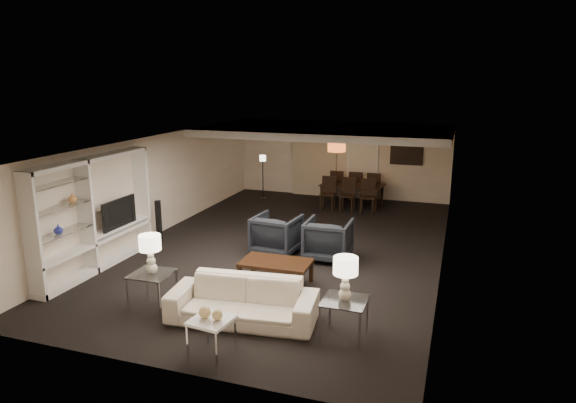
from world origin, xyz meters
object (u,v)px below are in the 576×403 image
at_px(armchair_left, 277,234).
at_px(chair_fm, 356,186).
at_px(chair_nm, 347,195).
at_px(chair_fr, 375,187).
at_px(coffee_table, 276,273).
at_px(armchair_right, 328,240).
at_px(side_table_left, 153,290).
at_px(side_table_right, 344,319).
at_px(chair_nr, 367,196).
at_px(sofa, 242,301).
at_px(chair_nl, 328,193).
at_px(table_lamp_left, 151,254).
at_px(table_lamp_right, 345,279).
at_px(pendant_light, 337,147).
at_px(marble_table, 212,336).
at_px(vase_amber, 72,198).
at_px(vase_blue, 58,229).
at_px(television, 115,212).
at_px(chair_fl, 338,185).
at_px(floor_lamp, 263,177).
at_px(dining_table, 352,195).
at_px(floor_speaker, 159,220).

xyz_separation_m(armchair_left, chair_fm, (0.70, 5.53, 0.04)).
distance_m(chair_nm, chair_fr, 1.43).
distance_m(coffee_table, armchair_right, 1.82).
distance_m(side_table_left, side_table_right, 3.40).
xyz_separation_m(armchair_right, chair_nr, (0.10, 4.23, 0.04)).
relative_size(sofa, chair_nl, 2.46).
xyz_separation_m(table_lamp_left, table_lamp_right, (3.40, 0.00, 0.00)).
bearing_deg(chair_fm, pendant_light, 72.33).
xyz_separation_m(marble_table, vase_amber, (-3.82, 1.74, 1.37)).
relative_size(side_table_left, chair_nr, 0.68).
distance_m(side_table_left, vase_blue, 2.29).
height_order(television, chair_fl, television).
distance_m(television, floor_lamp, 6.45).
bearing_deg(coffee_table, television, 176.60).
relative_size(marble_table, chair_fr, 0.56).
bearing_deg(side_table_right, side_table_left, 180.00).
bearing_deg(chair_nr, table_lamp_left, -113.29).
xyz_separation_m(dining_table, floor_lamp, (-2.96, 0.02, 0.39)).
bearing_deg(sofa, chair_fl, 87.03).
distance_m(vase_amber, dining_table, 8.60).
height_order(side_table_left, dining_table, dining_table).
bearing_deg(sofa, armchair_right, 73.50).
relative_size(armchair_right, chair_fm, 1.01).
distance_m(armchair_left, vase_blue, 4.52).
xyz_separation_m(side_table_left, floor_speaker, (-2.00, 3.33, 0.18)).
bearing_deg(chair_fr, chair_fl, 2.20).
distance_m(armchair_left, chair_nl, 4.23).
relative_size(table_lamp_left, vase_blue, 3.84).
xyz_separation_m(floor_speaker, chair_fr, (4.40, 5.50, -0.00)).
height_order(television, chair_fm, television).
height_order(table_lamp_right, chair_fl, table_lamp_right).
distance_m(marble_table, floor_speaker, 5.78).
bearing_deg(side_table_right, chair_fr, 96.45).
height_order(pendant_light, chair_nm, pendant_light).
relative_size(side_table_right, chair_nr, 0.68).
bearing_deg(side_table_left, chair_fl, 82.25).
distance_m(dining_table, chair_fl, 0.90).
distance_m(table_lamp_right, dining_table, 8.36).
relative_size(pendant_light, marble_table, 0.94).
distance_m(sofa, chair_fr, 8.86).
distance_m(armchair_left, chair_nm, 4.29).
bearing_deg(chair_nl, armchair_left, -94.46).
distance_m(floor_speaker, chair_fl, 6.36).
xyz_separation_m(vase_blue, floor_speaker, (0.12, 3.13, -0.66)).
distance_m(table_lamp_left, television, 2.77).
xyz_separation_m(chair_nm, floor_lamp, (-2.96, 0.67, 0.23)).
xyz_separation_m(coffee_table, television, (-3.79, 0.22, 0.82)).
bearing_deg(armchair_left, vase_blue, 49.45).
height_order(pendant_light, coffee_table, pendant_light).
xyz_separation_m(armchair_left, dining_table, (0.70, 4.88, -0.12)).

